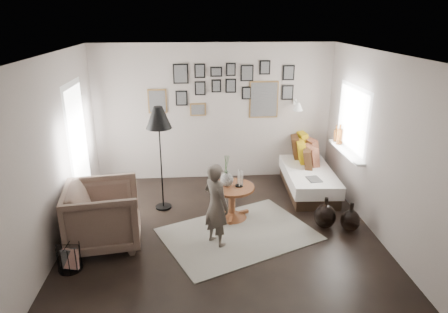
{
  "coord_description": "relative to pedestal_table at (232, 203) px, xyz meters",
  "views": [
    {
      "loc": [
        -0.37,
        -5.01,
        3.08
      ],
      "look_at": [
        0.05,
        0.5,
        1.1
      ],
      "focal_mm": 32.0,
      "sensor_mm": 36.0,
      "label": 1
    }
  ],
  "objects": [
    {
      "name": "ground",
      "position": [
        -0.19,
        -0.64,
        -0.25
      ],
      "size": [
        4.8,
        4.8,
        0.0
      ],
      "primitive_type": "plane",
      "color": "black",
      "rests_on": "ground"
    },
    {
      "name": "wall_back",
      "position": [
        -0.19,
        1.76,
        1.05
      ],
      "size": [
        4.5,
        0.0,
        4.5
      ],
      "primitive_type": "plane",
      "rotation": [
        1.57,
        0.0,
        0.0
      ],
      "color": "#9E928A",
      "rests_on": "ground"
    },
    {
      "name": "wall_front",
      "position": [
        -0.19,
        -3.04,
        1.05
      ],
      "size": [
        4.5,
        0.0,
        4.5
      ],
      "primitive_type": "plane",
      "rotation": [
        -1.57,
        0.0,
        0.0
      ],
      "color": "#9E928A",
      "rests_on": "ground"
    },
    {
      "name": "wall_left",
      "position": [
        -2.44,
        -0.64,
        1.05
      ],
      "size": [
        0.0,
        4.8,
        4.8
      ],
      "primitive_type": "plane",
      "rotation": [
        1.57,
        0.0,
        1.57
      ],
      "color": "#9E928A",
      "rests_on": "ground"
    },
    {
      "name": "wall_right",
      "position": [
        2.06,
        -0.64,
        1.05
      ],
      "size": [
        0.0,
        4.8,
        4.8
      ],
      "primitive_type": "plane",
      "rotation": [
        1.57,
        0.0,
        -1.57
      ],
      "color": "#9E928A",
      "rests_on": "ground"
    },
    {
      "name": "ceiling",
      "position": [
        -0.19,
        -0.64,
        2.35
      ],
      "size": [
        4.8,
        4.8,
        0.0
      ],
      "primitive_type": "plane",
      "rotation": [
        3.14,
        0.0,
        0.0
      ],
      "color": "white",
      "rests_on": "wall_back"
    },
    {
      "name": "door_left",
      "position": [
        -2.42,
        0.56,
        0.8
      ],
      "size": [
        0.0,
        2.14,
        2.14
      ],
      "color": "white",
      "rests_on": "wall_left"
    },
    {
      "name": "window_right",
      "position": [
        1.99,
        0.7,
        0.68
      ],
      "size": [
        0.15,
        1.32,
        1.3
      ],
      "color": "white",
      "rests_on": "wall_right"
    },
    {
      "name": "gallery_wall",
      "position": [
        0.1,
        1.74,
        1.49
      ],
      "size": [
        2.74,
        0.03,
        1.08
      ],
      "color": "brown",
      "rests_on": "wall_back"
    },
    {
      "name": "wall_sconce",
      "position": [
        1.36,
        1.49,
        1.21
      ],
      "size": [
        0.18,
        0.36,
        0.16
      ],
      "color": "white",
      "rests_on": "wall_back"
    },
    {
      "name": "rug",
      "position": [
        0.05,
        -0.52,
        -0.25
      ],
      "size": [
        2.55,
        2.23,
        0.01
      ],
      "primitive_type": "cube",
      "rotation": [
        0.0,
        0.0,
        0.43
      ],
      "color": "beige",
      "rests_on": "ground"
    },
    {
      "name": "pedestal_table",
      "position": [
        0.0,
        0.0,
        0.0
      ],
      "size": [
        0.7,
        0.7,
        0.55
      ],
      "rotation": [
        0.0,
        0.0,
        0.07
      ],
      "color": "brown",
      "rests_on": "ground"
    },
    {
      "name": "vase",
      "position": [
        -0.08,
        0.02,
        0.45
      ],
      "size": [
        0.2,
        0.2,
        0.5
      ],
      "color": "black",
      "rests_on": "pedestal_table"
    },
    {
      "name": "candles",
      "position": [
        0.11,
        -0.0,
        0.42
      ],
      "size": [
        0.12,
        0.12,
        0.26
      ],
      "color": "black",
      "rests_on": "pedestal_table"
    },
    {
      "name": "daybed",
      "position": [
        1.5,
        1.09,
        0.04
      ],
      "size": [
        0.9,
        1.96,
        0.92
      ],
      "rotation": [
        0.0,
        0.0,
        -0.05
      ],
      "color": "black",
      "rests_on": "ground"
    },
    {
      "name": "magazine_on_daybed",
      "position": [
        1.44,
        0.45,
        0.18
      ],
      "size": [
        0.24,
        0.31,
        0.02
      ],
      "primitive_type": "cube",
      "rotation": [
        0.0,
        0.0,
        0.13
      ],
      "color": "black",
      "rests_on": "daybed"
    },
    {
      "name": "armchair",
      "position": [
        -1.85,
        -0.61,
        0.19
      ],
      "size": [
        1.11,
        1.09,
        0.9
      ],
      "primitive_type": "imported",
      "rotation": [
        0.0,
        0.0,
        1.72
      ],
      "color": "brown",
      "rests_on": "ground"
    },
    {
      "name": "armchair_cushion",
      "position": [
        -1.82,
        -0.56,
        0.23
      ],
      "size": [
        0.45,
        0.46,
        0.18
      ],
      "primitive_type": "cube",
      "rotation": [
        -0.21,
        0.0,
        0.11
      ],
      "color": "silver",
      "rests_on": "armchair"
    },
    {
      "name": "floor_lamp",
      "position": [
        -1.12,
        0.45,
        1.24
      ],
      "size": [
        0.4,
        0.4,
        1.74
      ],
      "rotation": [
        0.0,
        0.0,
        0.34
      ],
      "color": "black",
      "rests_on": "ground"
    },
    {
      "name": "magazine_basket",
      "position": [
        -2.18,
        -1.2,
        -0.08
      ],
      "size": [
        0.31,
        0.31,
        0.36
      ],
      "rotation": [
        0.0,
        0.0,
        -0.07
      ],
      "color": "black",
      "rests_on": "ground"
    },
    {
      "name": "demijohn_large",
      "position": [
        1.38,
        -0.41,
        -0.06
      ],
      "size": [
        0.33,
        0.33,
        0.5
      ],
      "color": "black",
      "rests_on": "ground"
    },
    {
      "name": "demijohn_small",
      "position": [
        1.73,
        -0.53,
        -0.08
      ],
      "size": [
        0.29,
        0.29,
        0.45
      ],
      "color": "black",
      "rests_on": "ground"
    },
    {
      "name": "child",
      "position": [
        -0.29,
        -0.73,
        0.35
      ],
      "size": [
        0.5,
        0.52,
        1.21
      ],
      "primitive_type": "imported",
      "rotation": [
        0.0,
        0.0,
        2.25
      ],
      "color": "#534A42",
      "rests_on": "ground"
    }
  ]
}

